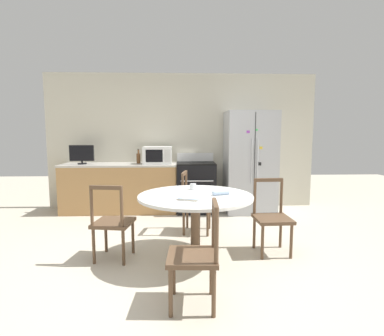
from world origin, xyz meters
TOP-DOWN VIEW (x-y plane):
  - ground_plane at (0.00, 0.00)m, footprint 14.00×14.00m
  - back_wall at (0.00, 2.65)m, footprint 5.20×0.10m
  - kitchen_counter at (-1.16, 2.29)m, footprint 2.11×0.64m
  - refrigerator at (1.26, 2.21)m, footprint 0.89×0.76m
  - oven_range at (0.26, 2.26)m, footprint 0.70×0.68m
  - microwave at (-0.45, 2.29)m, footprint 0.52×0.38m
  - countertop_tv at (-1.83, 2.26)m, footprint 0.43×0.16m
  - counter_bottle at (-0.81, 2.36)m, footprint 0.07×0.07m
  - dining_table at (0.14, 0.11)m, footprint 1.32×1.32m
  - dining_chair_far at (0.18, 1.06)m, footprint 0.49×0.49m
  - dining_chair_right at (1.08, 0.26)m, footprint 0.43×0.43m
  - dining_chair_near at (0.09, -0.85)m, footprint 0.44×0.44m
  - dining_chair_left at (-0.82, 0.13)m, footprint 0.48×0.48m
  - candle_glass at (0.13, 0.42)m, footprint 0.08×0.08m
  - folded_napkin at (0.43, 0.09)m, footprint 0.20×0.10m
  - mail_stack at (0.09, -0.06)m, footprint 0.34×0.37m

SIDE VIEW (x-z plane):
  - ground_plane at x=0.00m, z-range 0.00..0.00m
  - dining_chair_far at x=0.18m, z-range -0.02..0.89m
  - dining_chair_right at x=1.08m, z-range -0.02..0.89m
  - dining_chair_near at x=0.09m, z-range -0.02..0.89m
  - dining_chair_left at x=-0.82m, z-range -0.02..0.89m
  - kitchen_counter at x=-1.16m, z-range 0.00..0.90m
  - oven_range at x=0.26m, z-range -0.07..1.01m
  - dining_table at x=0.14m, z-range 0.25..1.01m
  - mail_stack at x=0.09m, z-range 0.76..0.78m
  - folded_napkin at x=0.43m, z-range 0.76..0.81m
  - candle_glass at x=0.13m, z-range 0.76..0.83m
  - refrigerator at x=1.26m, z-range 0.00..1.86m
  - counter_bottle at x=-0.81m, z-range 0.87..1.14m
  - microwave at x=-0.45m, z-range 0.90..1.22m
  - countertop_tv at x=-1.83m, z-range 0.91..1.26m
  - back_wall at x=0.00m, z-range 0.00..2.60m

